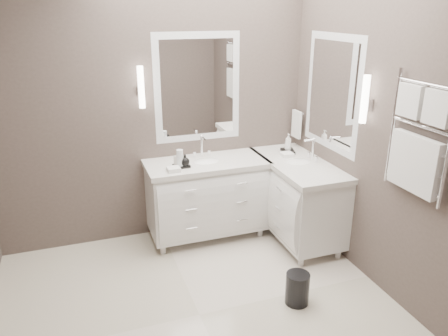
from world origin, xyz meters
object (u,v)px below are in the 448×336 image
object	(u,v)px
vanity_right	(296,195)
towel_ladder	(418,144)
vanity_back	(207,194)
waste_bin	(297,288)

from	to	relation	value
vanity_right	towel_ladder	world-z (taller)	towel_ladder
vanity_back	towel_ladder	distance (m)	2.16
towel_ladder	waste_bin	bearing A→B (deg)	159.28
towel_ladder	vanity_right	bearing A→B (deg)	99.84
vanity_right	waste_bin	world-z (taller)	vanity_right
vanity_back	waste_bin	size ratio (longest dim) A/B	4.51
vanity_right	towel_ladder	bearing A→B (deg)	-80.16
waste_bin	vanity_right	bearing A→B (deg)	63.10
towel_ladder	waste_bin	distance (m)	1.48
vanity_right	towel_ladder	size ratio (longest dim) A/B	1.38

